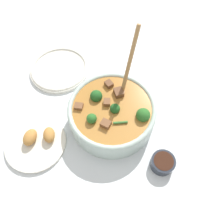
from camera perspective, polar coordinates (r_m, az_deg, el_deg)
The scene contains 5 objects.
ground_plane at distance 0.74m, azimuth 0.00°, elevation -2.12°, with size 4.00×4.00×0.00m, color silver.
stew_bowl at distance 0.69m, azimuth 0.03°, elevation -0.16°, with size 0.28×0.28×0.28m.
condiment_bowl at distance 0.68m, azimuth 13.10°, elevation -12.72°, with size 0.07×0.07×0.04m.
empty_plate at distance 0.88m, azimuth -13.53°, elevation 10.88°, with size 0.22×0.22×0.02m.
food_plate at distance 0.73m, azimuth -19.18°, elevation -7.27°, with size 0.19×0.19×0.05m.
Camera 1 is at (-0.07, -0.34, 0.65)m, focal length 35.00 mm.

